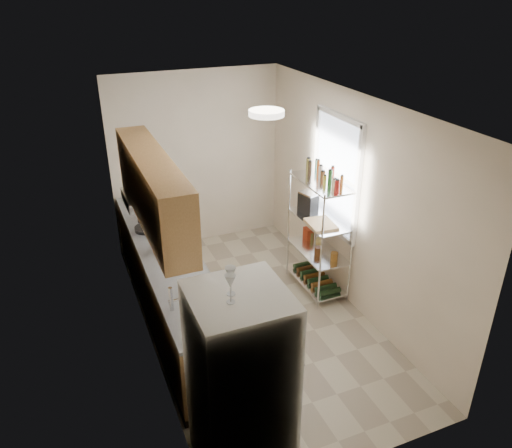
{
  "coord_description": "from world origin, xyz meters",
  "views": [
    {
      "loc": [
        -1.88,
        -4.55,
        3.71
      ],
      "look_at": [
        0.12,
        0.25,
        1.13
      ],
      "focal_mm": 35.0,
      "sensor_mm": 36.0,
      "label": 1
    }
  ],
  "objects_px": {
    "refrigerator": "(241,387)",
    "espresso_machine": "(308,202)",
    "rice_cooker": "(165,244)",
    "frying_pan_large": "(146,228)",
    "cutting_board": "(321,224)"
  },
  "relations": [
    {
      "from": "rice_cooker",
      "to": "espresso_machine",
      "type": "height_order",
      "value": "espresso_machine"
    },
    {
      "from": "refrigerator",
      "to": "espresso_machine",
      "type": "distance_m",
      "value": 3.0
    },
    {
      "from": "frying_pan_large",
      "to": "cutting_board",
      "type": "bearing_deg",
      "value": -0.51
    },
    {
      "from": "frying_pan_large",
      "to": "espresso_machine",
      "type": "distance_m",
      "value": 2.05
    },
    {
      "from": "refrigerator",
      "to": "cutting_board",
      "type": "xyz_separation_m",
      "value": [
        1.8,
        1.97,
        0.17
      ]
    },
    {
      "from": "rice_cooker",
      "to": "espresso_machine",
      "type": "relative_size",
      "value": 0.85
    },
    {
      "from": "refrigerator",
      "to": "espresso_machine",
      "type": "relative_size",
      "value": 6.33
    },
    {
      "from": "refrigerator",
      "to": "cutting_board",
      "type": "distance_m",
      "value": 2.68
    },
    {
      "from": "refrigerator",
      "to": "rice_cooker",
      "type": "distance_m",
      "value": 2.25
    },
    {
      "from": "frying_pan_large",
      "to": "refrigerator",
      "type": "bearing_deg",
      "value": -62.94
    },
    {
      "from": "rice_cooker",
      "to": "frying_pan_large",
      "type": "distance_m",
      "value": 0.63
    },
    {
      "from": "frying_pan_large",
      "to": "espresso_machine",
      "type": "height_order",
      "value": "espresso_machine"
    },
    {
      "from": "refrigerator",
      "to": "espresso_machine",
      "type": "xyz_separation_m",
      "value": [
        1.83,
        2.36,
        0.29
      ]
    },
    {
      "from": "rice_cooker",
      "to": "cutting_board",
      "type": "distance_m",
      "value": 1.88
    },
    {
      "from": "rice_cooker",
      "to": "frying_pan_large",
      "type": "relative_size",
      "value": 0.82
    }
  ]
}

